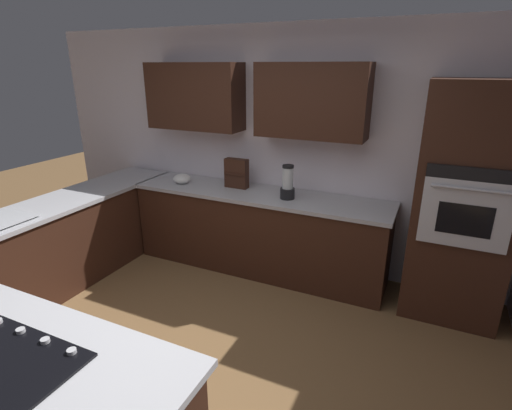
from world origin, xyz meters
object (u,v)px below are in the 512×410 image
Objects in this scene: wall_oven at (463,206)px; spice_rack at (237,173)px; mixing_bowl at (182,179)px; blender at (288,184)px.

spice_rack is at bearing -2.14° from wall_oven.
mixing_bowl is (2.90, 0.04, -0.09)m from wall_oven.
spice_rack is (-0.65, -0.12, 0.11)m from mixing_bowl.
wall_oven reaches higher than mixing_bowl.
blender reaches higher than mixing_bowl.
spice_rack is (2.25, -0.08, 0.01)m from wall_oven.
spice_rack is at bearing -169.21° from mixing_bowl.
wall_oven is at bearing -178.57° from blender.
mixing_bowl is at bearing 10.79° from spice_rack.
blender is 1.76× the size of mixing_bowl.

